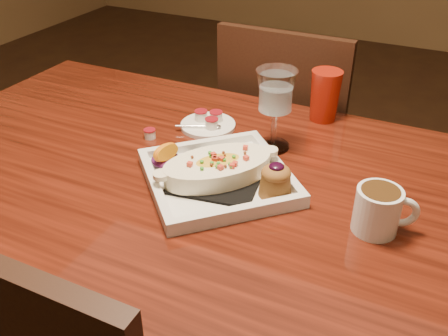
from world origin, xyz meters
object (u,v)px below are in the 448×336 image
at_px(plate, 222,172).
at_px(saucer, 208,123).
at_px(table, 200,213).
at_px(coffee_mug, 379,209).
at_px(chair_far, 288,146).
at_px(goblet, 276,95).
at_px(red_tumbler, 325,96).

height_order(plate, saucer, plate).
bearing_deg(plate, table, 136.07).
bearing_deg(coffee_mug, plate, 158.53).
distance_m(chair_far, coffee_mug, 0.80).
height_order(chair_far, coffee_mug, chair_far).
height_order(goblet, saucer, goblet).
xyz_separation_m(table, goblet, (0.10, 0.19, 0.23)).
bearing_deg(coffee_mug, red_tumbler, 99.22).
xyz_separation_m(chair_far, plate, (0.06, -0.63, 0.27)).
xyz_separation_m(coffee_mug, red_tumbler, (-0.22, 0.41, 0.02)).
bearing_deg(goblet, coffee_mug, -35.99).
relative_size(plate, coffee_mug, 3.51).
relative_size(goblet, saucer, 1.38).
height_order(chair_far, red_tumbler, chair_far).
height_order(coffee_mug, saucer, coffee_mug).
xyz_separation_m(table, coffee_mug, (0.38, -0.01, 0.14)).
relative_size(plate, red_tumbler, 3.06).
distance_m(chair_far, plate, 0.69).
xyz_separation_m(plate, coffee_mug, (0.32, -0.01, 0.02)).
height_order(table, goblet, goblet).
bearing_deg(coffee_mug, chair_far, 101.43).
relative_size(coffee_mug, red_tumbler, 0.87).
relative_size(goblet, red_tumbler, 1.46).
bearing_deg(table, goblet, 63.39).
relative_size(table, coffee_mug, 12.93).
relative_size(saucer, red_tumbler, 1.06).
xyz_separation_m(table, saucer, (-0.09, 0.22, 0.11)).
distance_m(chair_far, saucer, 0.49).
bearing_deg(goblet, chair_far, 102.50).
xyz_separation_m(goblet, saucer, (-0.19, 0.03, -0.12)).
xyz_separation_m(goblet, red_tumbler, (0.06, 0.20, -0.07)).
distance_m(plate, goblet, 0.22).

